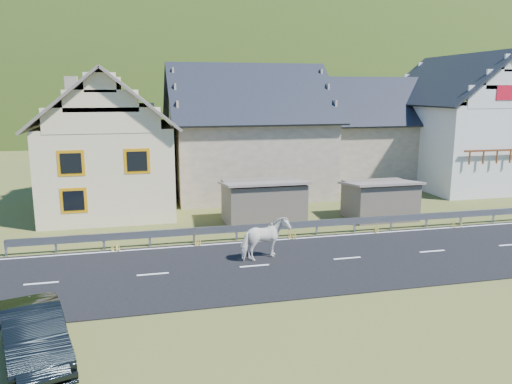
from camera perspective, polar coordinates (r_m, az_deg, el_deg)
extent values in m
plane|color=#3E481E|center=(21.44, 10.37, -7.56)|extent=(160.00, 160.00, 0.00)
cube|color=black|center=(21.43, 10.38, -7.51)|extent=(60.00, 7.00, 0.04)
cube|color=silver|center=(21.43, 10.38, -7.45)|extent=(60.00, 6.60, 0.01)
cube|color=#93969B|center=(24.53, 6.98, -3.59)|extent=(28.00, 0.08, 0.34)
cube|color=#93969B|center=(23.84, -26.68, -5.79)|extent=(0.10, 0.06, 0.70)
cube|color=#93969B|center=(23.44, -21.91, -5.66)|extent=(0.10, 0.06, 0.70)
cube|color=#93969B|center=(23.21, -17.01, -5.49)|extent=(0.10, 0.06, 0.70)
cube|color=#93969B|center=(23.15, -12.05, -5.27)|extent=(0.10, 0.06, 0.70)
cube|color=#93969B|center=(23.27, -7.10, -5.02)|extent=(0.10, 0.06, 0.70)
cube|color=#93969B|center=(23.55, -2.25, -4.73)|extent=(0.10, 0.06, 0.70)
cube|color=#93969B|center=(24.00, 2.46, -4.42)|extent=(0.10, 0.06, 0.70)
cube|color=#93969B|center=(24.61, 6.95, -4.10)|extent=(0.10, 0.06, 0.70)
cube|color=#93969B|center=(25.35, 11.21, -3.77)|extent=(0.10, 0.06, 0.70)
cube|color=#93969B|center=(26.23, 15.19, -3.44)|extent=(0.10, 0.06, 0.70)
cube|color=#93969B|center=(27.23, 18.90, -3.12)|extent=(0.10, 0.06, 0.70)
cube|color=#93969B|center=(28.33, 22.33, -2.81)|extent=(0.10, 0.06, 0.70)
cube|color=#93969B|center=(29.53, 25.50, -2.51)|extent=(0.10, 0.06, 0.70)
cube|color=#6C6051|center=(26.44, 0.82, -1.24)|extent=(4.30, 3.30, 2.40)
cube|color=#6C6051|center=(28.28, 13.95, -0.94)|extent=(3.80, 2.90, 2.20)
cube|color=beige|center=(30.86, -16.35, 2.79)|extent=(7.00, 9.00, 5.00)
cube|color=#C67F09|center=(26.44, -20.38, 3.11)|extent=(1.30, 0.12, 1.30)
cube|color=#C67F09|center=(26.23, -13.43, 3.45)|extent=(1.30, 0.12, 1.30)
cube|color=#C67F09|center=(26.76, -20.10, -0.92)|extent=(1.30, 0.12, 1.30)
cube|color=tan|center=(32.20, -20.25, 10.15)|extent=(0.70, 0.70, 2.40)
cube|color=tan|center=(34.57, -1.02, 4.15)|extent=(10.00, 9.00, 5.00)
cube|color=tan|center=(39.77, 12.60, 4.55)|extent=(9.00, 8.00, 4.60)
cube|color=silver|center=(40.20, 22.28, 5.05)|extent=(8.00, 10.00, 6.00)
cube|color=brown|center=(36.06, 27.12, 4.31)|extent=(6.80, 0.12, 0.12)
ellipsoid|color=#20320C|center=(200.76, -9.47, 3.67)|extent=(440.00, 280.00, 260.00)
imported|color=silver|center=(20.75, 1.03, -5.36)|extent=(1.58, 2.27, 1.75)
imported|color=black|center=(14.72, -24.07, -14.65)|extent=(2.60, 4.46, 1.39)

